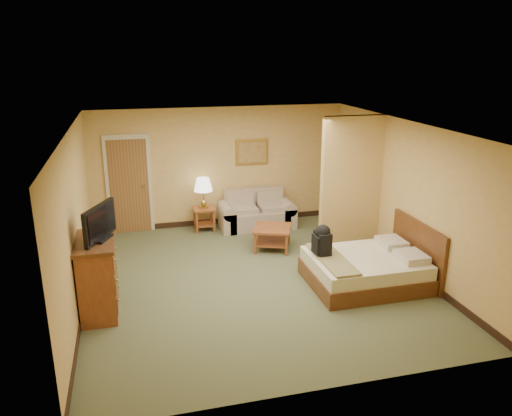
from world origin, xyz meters
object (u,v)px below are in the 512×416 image
object	(u,v)px
loveseat	(257,215)
coffee_table	(272,233)
bed	(369,268)
dresser	(98,276)

from	to	relation	value
loveseat	coffee_table	world-z (taller)	loveseat
coffee_table	bed	size ratio (longest dim) A/B	0.48
loveseat	dresser	bearing A→B (deg)	-136.22
coffee_table	bed	xyz separation A→B (m)	(1.13, -1.87, -0.05)
loveseat	coffee_table	size ratio (longest dim) A/B	1.79
loveseat	coffee_table	xyz separation A→B (m)	(-0.02, -1.32, 0.06)
loveseat	coffee_table	distance (m)	1.32
coffee_table	loveseat	bearing A→B (deg)	89.10
bed	dresser	bearing A→B (deg)	178.37
loveseat	bed	bearing A→B (deg)	-70.81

